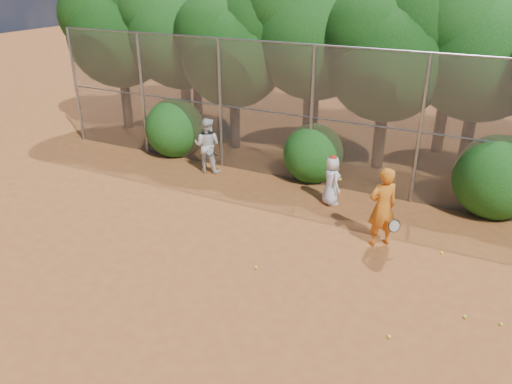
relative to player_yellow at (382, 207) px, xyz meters
The scene contains 22 objects.
ground 3.91m from the player_yellow, 118.11° to the right, with size 80.00×80.00×0.00m, color brown.
fence_back 3.45m from the player_yellow, 125.62° to the left, with size 20.05×0.09×4.03m.
tree_0 12.53m from the player_yellow, 157.30° to the left, with size 4.38×3.81×6.00m.
tree_1 10.65m from the player_yellow, 149.22° to the left, with size 4.64×4.03×6.35m.
tree_2 8.12m from the player_yellow, 144.22° to the left, with size 3.99×3.47×5.47m.
tree_3 7.48m from the player_yellow, 124.09° to the left, with size 4.89×4.26×6.70m.
tree_4 5.77m from the player_yellow, 104.13° to the left, with size 4.19×3.64×5.73m.
tree_5 6.61m from the player_yellow, 77.41° to the left, with size 4.51×3.92×6.17m.
tree_9 12.74m from the player_yellow, 142.36° to the left, with size 4.83×4.20×6.62m.
tree_10 9.75m from the player_yellow, 121.49° to the left, with size 5.15×4.48×7.06m.
tree_11 7.98m from the player_yellow, 87.85° to the left, with size 4.64×4.03×6.35m.
bush_0 8.33m from the player_yellow, 159.20° to the left, with size 2.00×2.00×2.00m, color #144A12.
bush_1 4.06m from the player_yellow, 133.28° to the left, with size 1.80×1.80×1.80m, color #144A12.
bush_2 3.70m from the player_yellow, 53.18° to the left, with size 2.20×2.20×2.20m, color #144A12.
player_yellow is the anchor object (origin of this frame).
player_teen 2.34m from the player_yellow, 137.94° to the left, with size 0.78×0.78×1.39m.
player_white 6.29m from the player_yellow, 160.90° to the left, with size 0.96×0.85×1.72m.
ball_0 3.03m from the player_yellow, 43.09° to the right, with size 0.07×0.07×0.07m, color yellow.
ball_1 3.44m from the player_yellow, 34.99° to the right, with size 0.07×0.07×0.07m, color yellow.
ball_2 3.42m from the player_yellow, 72.66° to the right, with size 0.07×0.07×0.07m, color yellow.
ball_3 3.19m from the player_yellow, 132.84° to the right, with size 0.07×0.07×0.07m, color yellow.
ball_4 1.68m from the player_yellow, ahead, with size 0.07×0.07×0.07m, color yellow.
Camera 1 is at (3.78, -6.98, 5.96)m, focal length 35.00 mm.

